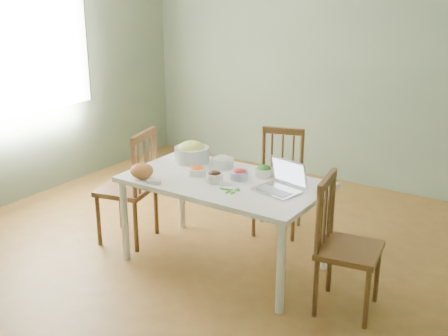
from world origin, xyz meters
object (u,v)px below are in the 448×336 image
Objects in this scene: laptop at (277,177)px; chair_far at (278,183)px; chair_left at (126,186)px; chair_right at (350,247)px; dining_table at (224,223)px; bread_boule at (142,171)px; bowl_squash at (192,152)px.

chair_far is at bearing 129.67° from laptop.
chair_left reaches higher than chair_right.
chair_right is at bearing -57.24° from chair_far.
chair_right reaches higher than dining_table.
laptop is at bearing 17.46° from bread_boule.
chair_far is 5.17× the size of bread_boule.
laptop is at bearing 73.40° from chair_right.
bowl_squash reaches higher than dining_table.
chair_left is 5.58× the size of bread_boule.
chair_far is 1.34m from bread_boule.
chair_right is (1.11, -0.08, 0.12)m from dining_table.
laptop is (0.97, -0.23, 0.03)m from bowl_squash.
bread_boule is at bearing 46.46° from chair_left.
bowl_squash is 1.00m from laptop.
dining_table is 4.82× the size of laptop.
laptop reaches higher than bowl_squash.
dining_table is at bearing -110.84° from chair_far.
dining_table is 0.79m from bread_boule.
bowl_squash is (0.08, 0.56, 0.03)m from bread_boule.
chair_far is at bearing 40.70° from chair_right.
laptop is (0.42, -0.81, 0.38)m from chair_far.
chair_far is 0.93× the size of chair_left.
chair_far is at bearing 86.32° from dining_table.
chair_right is 3.27× the size of bowl_squash.
dining_table is at bearing 29.44° from bread_boule.
laptop reaches higher than dining_table.
bread_boule is 0.57m from bowl_squash.
bread_boule is at bearing 89.11° from chair_right.
chair_right is at bearing -4.02° from dining_table.
dining_table is at bearing 81.72° from chair_left.
laptop is at bearing 0.56° from dining_table.
chair_far reaches higher than bread_boule.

